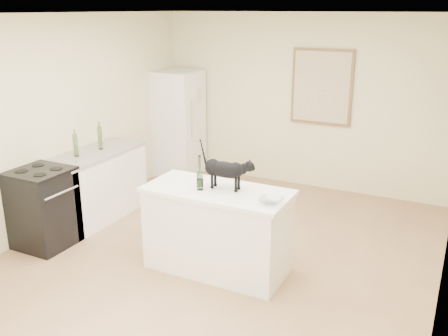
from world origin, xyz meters
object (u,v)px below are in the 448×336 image
(wine_bottle, at_px, (200,175))
(fridge, at_px, (178,124))
(stove, at_px, (44,209))
(glass_bowl, at_px, (271,201))
(black_cat, at_px, (225,172))

(wine_bottle, bearing_deg, fridge, 125.74)
(stove, relative_size, glass_bowl, 3.98)
(glass_bowl, bearing_deg, wine_bottle, 177.34)
(black_cat, bearing_deg, fridge, 127.12)
(stove, distance_m, black_cat, 2.25)
(wine_bottle, relative_size, glass_bowl, 1.40)
(fridge, bearing_deg, black_cat, -49.88)
(stove, height_order, black_cat, black_cat)
(black_cat, bearing_deg, wine_bottle, -150.16)
(fridge, distance_m, glass_bowl, 3.79)
(black_cat, xyz_separation_m, glass_bowl, (0.57, -0.17, -0.15))
(fridge, xyz_separation_m, glass_bowl, (2.68, -2.67, 0.08))
(stove, distance_m, glass_bowl, 2.74)
(stove, height_order, glass_bowl, glass_bowl)
(fridge, distance_m, black_cat, 3.28)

